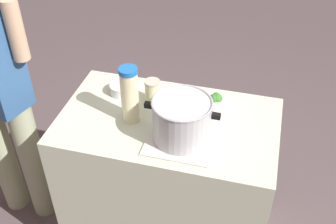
# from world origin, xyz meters

# --- Properties ---
(counter_slab) EXTENTS (1.07, 0.63, 0.91)m
(counter_slab) POSITION_xyz_m (0.00, 0.00, 0.45)
(counter_slab) COLOR beige
(counter_slab) RESTS_ON ground_plane
(dish_cloth) EXTENTS (0.30, 0.33, 0.01)m
(dish_cloth) POSITION_xyz_m (-0.09, 0.11, 0.91)
(dish_cloth) COLOR beige
(dish_cloth) RESTS_ON counter_slab
(cooking_pot) EXTENTS (0.34, 0.27, 0.20)m
(cooking_pot) POSITION_xyz_m (-0.09, 0.11, 1.02)
(cooking_pot) COLOR #B7B7BC
(cooking_pot) RESTS_ON dish_cloth
(lemonade_pitcher) EXTENTS (0.09, 0.09, 0.29)m
(lemonade_pitcher) POSITION_xyz_m (0.17, 0.04, 1.05)
(lemonade_pitcher) COLOR beige
(lemonade_pitcher) RESTS_ON counter_slab
(mason_jar) EXTENTS (0.08, 0.08, 0.13)m
(mason_jar) POSITION_xyz_m (0.11, -0.12, 0.97)
(mason_jar) COLOR beige
(mason_jar) RESTS_ON counter_slab
(broccoli_bowl_front) EXTENTS (0.12, 0.12, 0.08)m
(broccoli_bowl_front) POSITION_xyz_m (0.29, -0.15, 0.94)
(broccoli_bowl_front) COLOR silver
(broccoli_bowl_front) RESTS_ON counter_slab
(broccoli_bowl_center) EXTENTS (0.10, 0.10, 0.08)m
(broccoli_bowl_center) POSITION_xyz_m (-0.20, -0.16, 0.94)
(broccoli_bowl_center) COLOR silver
(broccoli_bowl_center) RESTS_ON counter_slab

